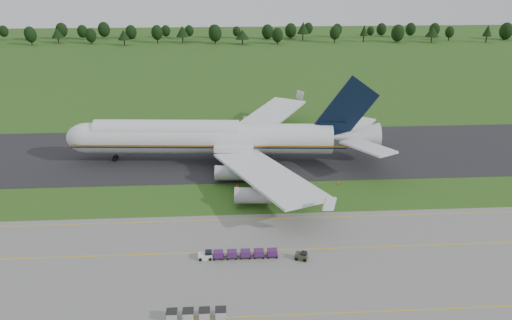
{
  "coord_description": "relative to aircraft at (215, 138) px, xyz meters",
  "views": [
    {
      "loc": [
        -2.96,
        -100.25,
        49.86
      ],
      "look_at": [
        3.19,
        2.0,
        8.29
      ],
      "focal_mm": 35.0,
      "sensor_mm": 36.0,
      "label": 1
    }
  ],
  "objects": [
    {
      "name": "baggage_train",
      "position": [
        4.44,
        -46.29,
        -5.75
      ],
      "size": [
        14.18,
        1.51,
        1.45
      ],
      "color": "silver",
      "rests_on": "apron"
    },
    {
      "name": "uld_row",
      "position": [
        -1.96,
        -62.32,
        -5.71
      ],
      "size": [
        8.84,
        1.64,
        1.62
      ],
      "color": "#AEAEAE",
      "rests_on": "apron"
    },
    {
      "name": "edge_markers",
      "position": [
        17.32,
        -16.45,
        -6.32
      ],
      "size": [
        24.54,
        0.3,
        0.6
      ],
      "color": "#FF4408",
      "rests_on": "ground"
    },
    {
      "name": "ground",
      "position": [
        6.22,
        -22.26,
        -6.59
      ],
      "size": [
        600.0,
        600.0,
        0.0
      ],
      "primitive_type": "plane",
      "color": "#295118",
      "rests_on": "ground"
    },
    {
      "name": "apron",
      "position": [
        6.22,
        -56.26,
        -6.56
      ],
      "size": [
        300.0,
        52.0,
        0.06
      ],
      "primitive_type": "cube",
      "color": "slate",
      "rests_on": "ground"
    },
    {
      "name": "aircraft",
      "position": [
        0.0,
        0.0,
        0.0
      ],
      "size": [
        82.21,
        79.93,
        23.08
      ],
      "color": "silver",
      "rests_on": "ground"
    },
    {
      "name": "apron_markings",
      "position": [
        6.22,
        -49.24,
        -6.53
      ],
      "size": [
        300.0,
        30.2,
        0.01
      ],
      "color": "gold",
      "rests_on": "apron"
    },
    {
      "name": "utility_cart",
      "position": [
        15.85,
        -47.49,
        -5.95
      ],
      "size": [
        2.45,
        1.92,
        1.18
      ],
      "color": "#313928",
      "rests_on": "apron"
    },
    {
      "name": "tree_line",
      "position": [
        -1.04,
        197.35,
        -0.48
      ],
      "size": [
        525.63,
        21.96,
        11.87
      ],
      "color": "black",
      "rests_on": "ground"
    },
    {
      "name": "taxiway",
      "position": [
        6.22,
        5.74,
        -6.55
      ],
      "size": [
        300.0,
        40.0,
        0.08
      ],
      "primitive_type": "cube",
      "color": "black",
      "rests_on": "ground"
    }
  ]
}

